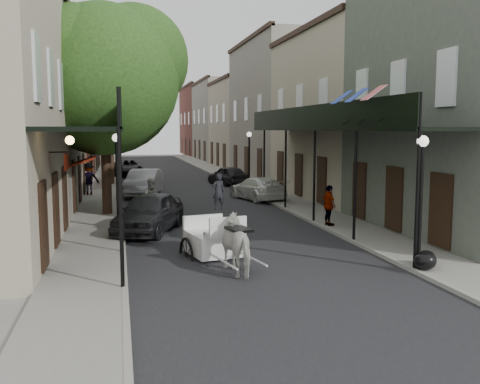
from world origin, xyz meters
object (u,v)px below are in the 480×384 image
lamppost_right_far (249,160)px  pedestrian_walking (152,199)px  tree_near (113,74)px  pedestrian_sidewalk_right (329,205)px  tree_far (114,103)px  car_right_far (228,175)px  lamppost_right_near (420,200)px  car_left_far (127,168)px  carriage (208,222)px  pedestrian_sidewalk_left (89,179)px  car_right_near (257,188)px  car_left_mid (144,183)px  horse (240,244)px  car_left_near (149,212)px  lamppost_left (117,180)px

lamppost_right_far → pedestrian_walking: size_ratio=2.04×
tree_near → pedestrian_sidewalk_right: 11.41m
tree_far → car_right_far: bearing=-13.0°
lamppost_right_near → car_left_far: (-7.49, 33.60, -1.33)m
carriage → pedestrian_sidewalk_left: bearing=94.0°
pedestrian_sidewalk_right → car_right_near: (-0.60, 9.19, -0.29)m
pedestrian_sidewalk_left → car_left_mid: 3.23m
car_left_far → car_right_far: 11.58m
pedestrian_sidewalk_right → pedestrian_sidewalk_left: bearing=32.7°
tree_near → car_left_mid: tree_near is taller
tree_far → horse: bearing=-82.1°
tree_far → car_right_far: 9.55m
car_right_far → car_left_far: bearing=-69.1°
pedestrian_sidewalk_left → car_right_far: 10.54m
tree_far → car_left_near: tree_far is taller
carriage → pedestrian_sidewalk_right: size_ratio=1.64×
car_left_mid → car_left_far: 14.34m
lamppost_left → pedestrian_sidewalk_right: size_ratio=2.26×
tree_far → car_left_mid: bearing=-76.6°
tree_far → lamppost_right_near: tree_far is taller
lamppost_left → car_left_mid: (1.50, 11.28, -1.26)m
carriage → pedestrian_sidewalk_right: carriage is taller
pedestrian_walking → pedestrian_sidewalk_left: (-3.20, 8.78, 0.16)m
car_left_near → car_right_near: (6.53, 8.39, -0.13)m
pedestrian_walking → car_left_mid: pedestrian_walking is taller
lamppost_left → car_left_near: (1.17, -0.39, -1.27)m
car_left_far → car_right_near: (6.99, -17.60, -0.06)m
car_right_far → lamppost_right_near: bearing=74.9°
lamppost_right_far → pedestrian_walking: lamppost_right_far is taller
lamppost_left → car_right_far: (7.70, 16.36, -1.35)m
car_left_near → car_right_far: size_ratio=1.12×
pedestrian_walking → car_right_far: pedestrian_walking is taller
pedestrian_walking → car_left_near: pedestrian_walking is taller
car_left_near → car_right_far: (6.53, 16.75, -0.08)m
car_right_near → car_left_mid: bearing=-41.9°
carriage → car_left_far: 30.14m
horse → car_right_near: 15.54m
tree_near → car_left_far: 22.20m
horse → tree_far: bearing=-93.9°
pedestrian_walking → car_left_far: (-0.79, 22.78, -0.19)m
car_left_mid → car_right_far: bearing=53.4°
carriage → car_left_mid: bearing=83.1°
tree_near → lamppost_left: bearing=-88.7°
pedestrian_walking → pedestrian_sidewalk_right: bearing=-36.6°
horse → pedestrian_sidewalk_right: (4.97, 5.72, 0.14)m
tree_far → lamppost_left: (0.15, -18.18, -3.79)m
pedestrian_sidewalk_right → car_left_far: bearing=10.5°
lamppost_right_far → car_left_far: bearing=118.9°
tree_near → car_left_near: size_ratio=2.10×
pedestrian_sidewalk_right → car_left_mid: 14.21m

